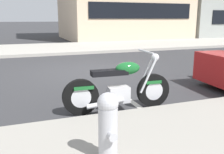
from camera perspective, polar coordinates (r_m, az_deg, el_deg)
name	(u,v)px	position (r m, az deg, el deg)	size (l,w,h in m)	color
ground_plane	(89,71)	(8.52, -5.14, 1.28)	(260.00, 260.00, 0.00)	#333335
parking_stall_stripe	(133,102)	(5.39, 4.69, -5.67)	(0.12, 2.20, 0.01)	silver
parked_motorcycle	(120,88)	(4.81, 1.71, -2.53)	(2.11, 0.62, 1.13)	black
fire_hydrant	(108,124)	(2.92, -0.92, -10.54)	(0.24, 0.36, 0.79)	#B7B7BC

